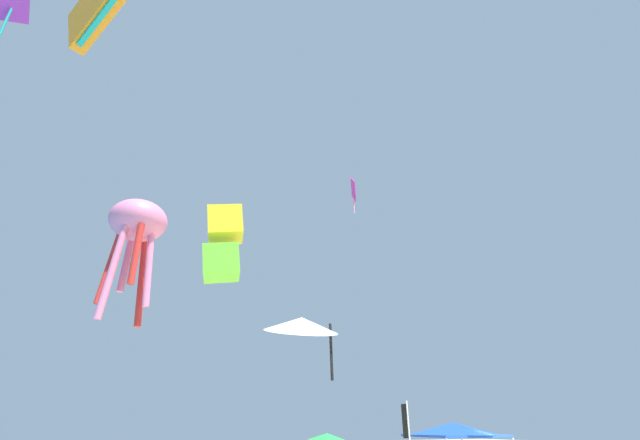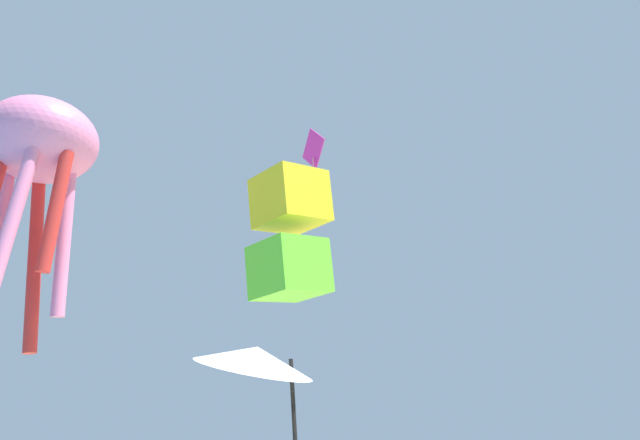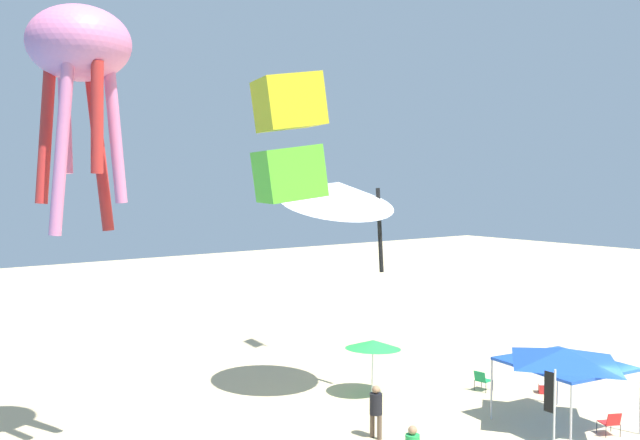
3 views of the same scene
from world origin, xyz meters
TOP-DOWN VIEW (x-y plane):
  - canopy_tent at (2.67, 1.02)m, footprint 4.01×3.81m
  - beach_umbrella at (9.16, 3.90)m, footprint 2.18×2.18m
  - kite_diamond_magenta at (9.99, 1.11)m, footprint 1.93×0.98m
  - kite_delta_white at (9.56, 5.35)m, footprint 5.39×5.36m
  - kite_octopus_pink at (8.86, 15.16)m, footprint 2.87×2.87m
  - kite_box_yellow at (3.10, 12.05)m, footprint 1.78×1.88m
  - kite_diamond_purple at (6.19, 22.72)m, footprint 2.90×0.91m

SIDE VIEW (x-z plane):
  - beach_umbrella at x=9.16m, z-range 0.89..3.15m
  - canopy_tent at x=2.67m, z-range 1.05..3.75m
  - kite_delta_white at x=9.56m, z-range 5.86..9.95m
  - kite_box_yellow at x=3.10m, z-range 7.82..10.97m
  - kite_octopus_pink at x=8.86m, z-range 8.66..15.03m
  - kite_diamond_magenta at x=9.99m, z-range 16.70..19.74m
  - kite_diamond_purple at x=6.19m, z-range 19.11..23.40m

